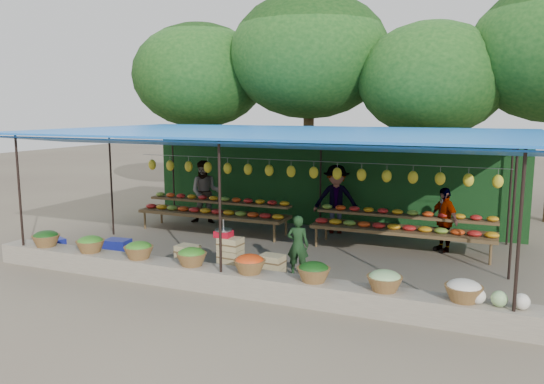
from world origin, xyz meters
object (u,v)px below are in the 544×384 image
at_px(weighing_scale, 224,233).
at_px(blue_crate_back, 117,246).
at_px(crate_counter, 229,260).
at_px(vendor_seated, 298,245).
at_px(blue_crate_front, 56,244).

bearing_deg(weighing_scale, blue_crate_back, 172.21).
xyz_separation_m(crate_counter, vendor_seated, (1.25, 0.56, 0.30)).
xyz_separation_m(vendor_seated, blue_crate_back, (-4.36, -0.15, -0.44)).
height_order(crate_counter, weighing_scale, weighing_scale).
distance_m(crate_counter, weighing_scale, 0.56).
bearing_deg(blue_crate_back, vendor_seated, -3.75).
height_order(crate_counter, vendor_seated, vendor_seated).
bearing_deg(blue_crate_front, vendor_seated, 25.48).
distance_m(vendor_seated, blue_crate_back, 4.39).
bearing_deg(crate_counter, blue_crate_back, 172.51).
bearing_deg(crate_counter, blue_crate_front, 178.08).
xyz_separation_m(weighing_scale, blue_crate_back, (-2.99, 0.41, -0.69)).
bearing_deg(weighing_scale, blue_crate_front, 178.02).
xyz_separation_m(weighing_scale, vendor_seated, (1.37, 0.56, -0.25)).
relative_size(weighing_scale, blue_crate_front, 0.83).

